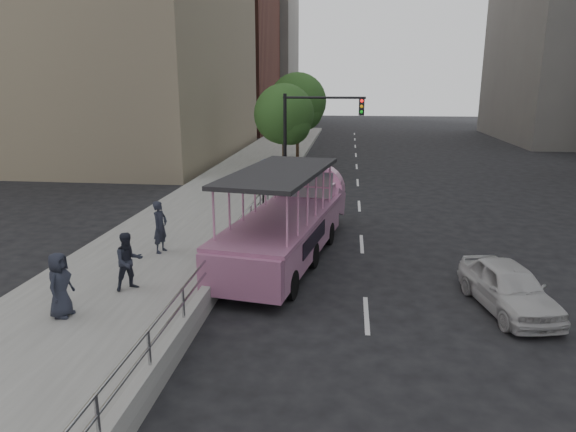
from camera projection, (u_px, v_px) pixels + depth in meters
The scene contains 15 objects.
ground at pixel (330, 284), 15.10m from camera, with size 160.00×160.00×0.00m, color black.
sidewalk at pixel (222, 199), 25.33m from camera, with size 5.50×80.00×0.30m, color #A4A49E.
kerb_wall at pixel (240, 244), 17.26m from camera, with size 0.24×30.00×0.36m, color #AFB0AA.
guardrail at pixel (240, 225), 17.09m from camera, with size 0.07×22.00×0.71m.
duck_boat at pixel (291, 222), 17.40m from camera, with size 3.75×9.67×3.13m.
car at pixel (508, 287), 13.24m from camera, with size 1.47×3.65×1.24m, color silver.
pedestrian_near at pixel (160, 227), 16.78m from camera, with size 0.63×0.41×1.72m, color #242835.
pedestrian_mid at pixel (129, 261), 13.74m from camera, with size 0.78×0.60×1.59m, color #242835.
pedestrian_far at pixel (60, 285), 12.14m from camera, with size 0.78×0.51×1.60m, color #242835.
parking_sign at pixel (263, 185), 20.84m from camera, with size 0.11×0.61×2.73m.
traffic_signal at pixel (308, 127), 26.42m from camera, with size 4.20×0.32×5.20m.
street_tree_near at pixel (285, 117), 29.82m from camera, with size 3.52×3.52×5.72m.
street_tree_far at pixel (299, 104), 35.44m from camera, with size 3.97×3.97×6.45m.
midrise_brick at pixel (195, 19), 60.01m from camera, with size 18.00×16.00×26.00m, color brown.
midrise_stone_b at pixel (240, 53), 75.91m from camera, with size 16.00×14.00×20.00m, color gray.
Camera 1 is at (0.43, -14.16, 5.74)m, focal length 32.00 mm.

